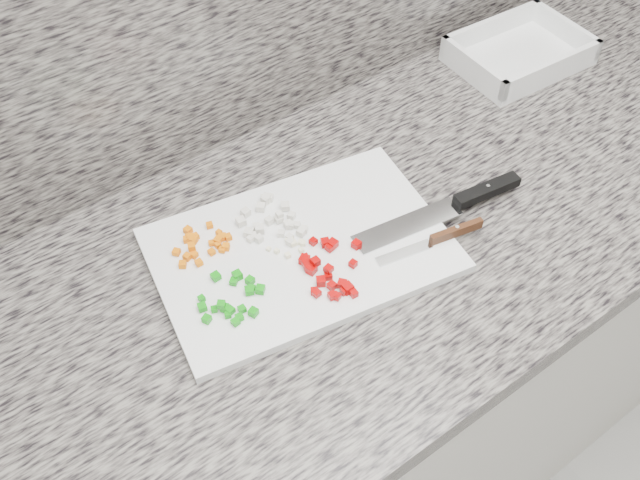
# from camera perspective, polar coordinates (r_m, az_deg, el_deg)

# --- Properties ---
(cabinet) EXTENTS (3.92, 0.62, 0.86)m
(cabinet) POSITION_cam_1_polar(r_m,az_deg,el_deg) (1.47, 2.93, -11.25)
(cabinet) COLOR silver
(cabinet) RESTS_ON ground
(countertop) EXTENTS (3.96, 0.64, 0.04)m
(countertop) POSITION_cam_1_polar(r_m,az_deg,el_deg) (1.10, 3.83, 0.45)
(countertop) COLOR slate
(countertop) RESTS_ON cabinet
(cutting_board) EXTENTS (0.47, 0.35, 0.01)m
(cutting_board) POSITION_cam_1_polar(r_m,az_deg,el_deg) (1.04, -1.53, -0.79)
(cutting_board) COLOR white
(cutting_board) RESTS_ON countertop
(carrot_pile) EXTENTS (0.09, 0.07, 0.02)m
(carrot_pile) POSITION_cam_1_polar(r_m,az_deg,el_deg) (1.05, -9.50, -0.28)
(carrot_pile) COLOR orange
(carrot_pile) RESTS_ON cutting_board
(onion_pile) EXTENTS (0.09, 0.11, 0.02)m
(onion_pile) POSITION_cam_1_polar(r_m,az_deg,el_deg) (1.07, -4.04, 1.71)
(onion_pile) COLOR silver
(onion_pile) RESTS_ON cutting_board
(green_pepper_pile) EXTENTS (0.10, 0.10, 0.02)m
(green_pepper_pile) POSITION_cam_1_polar(r_m,az_deg,el_deg) (0.98, -6.91, -4.65)
(green_pepper_pile) COLOR #0D8C0C
(green_pepper_pile) RESTS_ON cutting_board
(red_pepper_pile) EXTENTS (0.11, 0.12, 0.02)m
(red_pepper_pile) POSITION_cam_1_polar(r_m,az_deg,el_deg) (1.00, 0.58, -2.34)
(red_pepper_pile) COLOR #9D0202
(red_pepper_pile) RESTS_ON cutting_board
(garlic_pile) EXTENTS (0.06, 0.04, 0.01)m
(garlic_pile) POSITION_cam_1_polar(r_m,az_deg,el_deg) (1.04, -2.28, -0.38)
(garlic_pile) COLOR #EEE8B8
(garlic_pile) RESTS_ON cutting_board
(chef_knife) EXTENTS (0.29, 0.07, 0.02)m
(chef_knife) POSITION_cam_1_polar(r_m,az_deg,el_deg) (1.11, 11.16, 3.01)
(chef_knife) COLOR silver
(chef_knife) RESTS_ON cutting_board
(paring_knife) EXTENTS (0.17, 0.05, 0.02)m
(paring_knife) POSITION_cam_1_polar(r_m,az_deg,el_deg) (1.06, 9.84, 0.27)
(paring_knife) COLOR silver
(paring_knife) RESTS_ON cutting_board
(tray) EXTENTS (0.25, 0.19, 0.05)m
(tray) POSITION_cam_1_polar(r_m,az_deg,el_deg) (1.45, 15.62, 14.12)
(tray) COLOR white
(tray) RESTS_ON countertop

